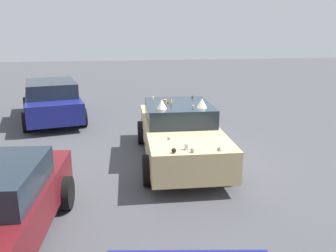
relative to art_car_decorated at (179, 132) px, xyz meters
name	(u,v)px	position (x,y,z in m)	size (l,w,h in m)	color
ground_plane	(179,159)	(-0.04, 0.00, -0.72)	(60.00, 60.00, 0.00)	#47474C
art_car_decorated	(179,132)	(0.00, 0.00, 0.00)	(4.66, 2.16, 1.64)	#D8BC7F
parked_sedan_row_back_far	(52,100)	(4.67, 3.83, 0.03)	(4.78, 2.70, 1.47)	navy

